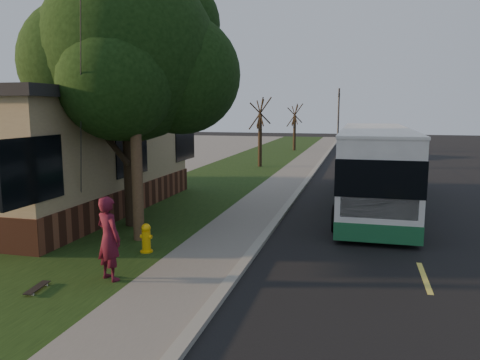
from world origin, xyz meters
name	(u,v)px	position (x,y,z in m)	size (l,w,h in m)	color
ground	(246,263)	(0.00, 0.00, 0.00)	(120.00, 120.00, 0.00)	black
road	(394,196)	(4.00, 10.00, 0.01)	(8.00, 80.00, 0.01)	black
curb	(299,190)	(0.00, 10.00, 0.06)	(0.25, 80.00, 0.12)	gray
sidewalk	(277,190)	(-1.00, 10.00, 0.04)	(2.00, 80.00, 0.08)	slate
grass_verge	(203,187)	(-4.50, 10.00, 0.04)	(5.00, 80.00, 0.07)	black
building_lot	(21,179)	(-14.50, 10.00, 0.02)	(15.00, 80.00, 0.04)	slate
fire_hydrant	(146,238)	(-2.60, 0.00, 0.43)	(0.32, 0.32, 0.74)	yellow
utility_pole	(133,71)	(-3.31, 0.99, 4.63)	(2.86, 3.21, 9.07)	#473321
leafy_tree	(132,57)	(-4.17, 2.65, 5.17)	(6.30, 6.00, 7.80)	black
bare_tree_near	(260,133)	(-3.50, 18.00, 2.15)	(1.38, 1.21, 4.31)	black
bare_tree_far	(295,128)	(-3.00, 30.00, 2.00)	(1.38, 1.21, 4.03)	black
traffic_signal	(338,114)	(0.50, 34.00, 3.16)	(0.18, 0.22, 5.50)	#2D2D30
transit_bus	(374,166)	(3.06, 7.37, 1.58)	(2.52, 10.91, 2.96)	beige
skateboarder	(109,238)	(-2.50, -1.95, 0.97)	(0.65, 0.43, 1.79)	#4D0F21
skateboard_main	(37,288)	(-3.60, -2.86, 0.12)	(0.28, 0.75, 0.07)	black
dumpster	(69,184)	(-8.89, 6.02, 0.61)	(1.57, 1.42, 1.13)	black
distant_car	(376,148)	(3.68, 26.14, 0.72)	(1.70, 4.23, 1.44)	black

